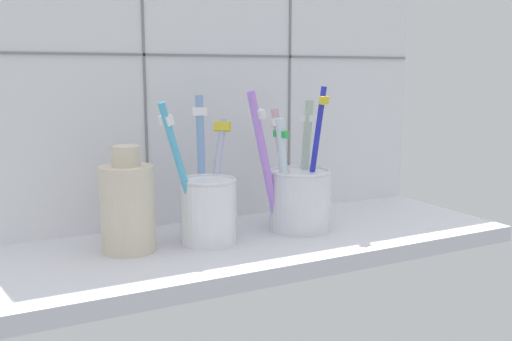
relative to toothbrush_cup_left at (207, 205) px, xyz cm
name	(u,v)px	position (x,y,z in cm)	size (l,w,h in cm)	color
counter_slab	(259,245)	(6.43, -1.11, -5.58)	(64.00, 22.00, 2.00)	silver
tile_wall_back	(218,70)	(6.43, 10.88, 15.92)	(64.00, 2.20, 45.00)	white
toothbrush_cup_left	(207,205)	(0.00, 0.00, 0.00)	(11.50, 9.44, 17.38)	white
toothbrush_cup_right	(298,193)	(12.67, -0.09, 0.17)	(12.02, 10.23, 18.48)	white
ceramic_vase	(128,206)	(-9.36, 0.95, 0.69)	(6.18, 6.18, 12.12)	beige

